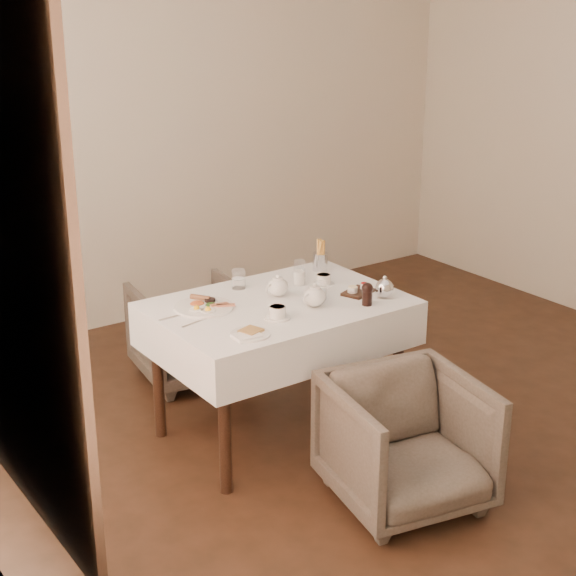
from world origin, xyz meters
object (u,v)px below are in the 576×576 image
(table, at_px, (278,323))
(teapot_centre, at_px, (278,285))
(armchair_far, at_px, (190,332))
(breakfast_plate, at_px, (204,306))
(armchair_near, at_px, (406,443))

(table, distance_m, teapot_centre, 0.20)
(armchair_far, height_order, breakfast_plate, breakfast_plate)
(table, relative_size, armchair_far, 1.97)
(armchair_far, bearing_deg, breakfast_plate, 74.42)
(armchair_near, bearing_deg, armchair_far, 105.75)
(table, distance_m, armchair_far, 0.97)
(armchair_far, xyz_separation_m, teapot_centre, (0.08, -0.83, 0.52))
(armchair_near, relative_size, armchair_far, 1.05)
(table, distance_m, armchair_near, 0.95)
(breakfast_plate, bearing_deg, armchair_near, -74.97)
(table, relative_size, armchair_near, 1.88)
(teapot_centre, bearing_deg, table, -130.44)
(armchair_far, distance_m, breakfast_plate, 0.95)
(table, xyz_separation_m, breakfast_plate, (-0.36, 0.15, 0.13))
(breakfast_plate, xyz_separation_m, teapot_centre, (0.40, -0.08, 0.05))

